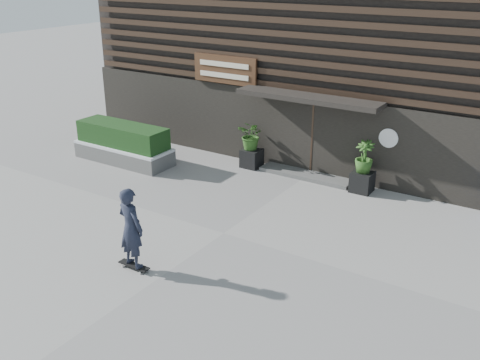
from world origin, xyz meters
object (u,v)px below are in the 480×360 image
Objects in this scene: planter_pot_right at (362,182)px; raised_bed at (124,154)px; planter_pot_left at (252,158)px; skateboarder at (131,228)px.

planter_pot_right reaches higher than raised_bed.
planter_pot_left is 4.34m from raised_bed.
planter_pot_right is 0.31× the size of skateboarder.
planter_pot_right is at bearing 13.53° from raised_bed.
planter_pot_left reaches higher than raised_bed.
planter_pot_right is 0.17× the size of raised_bed.
planter_pot_left is 1.00× the size of planter_pot_right.
raised_bed is at bearing 135.56° from skateboarder.
raised_bed is (-3.92, -1.86, -0.05)m from planter_pot_left.
planter_pot_right is (3.80, 0.00, 0.00)m from planter_pot_left.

